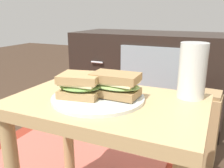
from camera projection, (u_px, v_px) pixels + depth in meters
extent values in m
cube|color=tan|center=(106.00, 105.00, 0.70)|extent=(0.56, 0.36, 0.04)
cylinder|color=tan|center=(68.00, 137.00, 0.99)|extent=(0.04, 0.04, 0.43)
cylinder|color=tan|center=(192.00, 167.00, 0.80)|extent=(0.04, 0.04, 0.43)
cube|color=black|center=(148.00, 76.00, 1.64)|extent=(0.96, 0.44, 0.58)
cube|color=#8C9EA8|center=(157.00, 86.00, 1.39)|extent=(0.45, 0.01, 0.44)
cylinder|color=silver|center=(97.00, 62.00, 1.51)|extent=(0.08, 0.01, 0.01)
cylinder|color=silver|center=(98.00, 96.00, 1.57)|extent=(0.08, 0.01, 0.01)
cube|color=maroon|center=(81.00, 155.00, 1.23)|extent=(1.01, 0.87, 0.01)
cube|color=#BA5B4C|center=(81.00, 155.00, 1.23)|extent=(0.83, 0.71, 0.00)
cylinder|color=silver|center=(98.00, 98.00, 0.70)|extent=(0.27, 0.27, 0.01)
cube|color=tan|center=(81.00, 92.00, 0.70)|extent=(0.13, 0.11, 0.02)
ellipsoid|color=#729E4C|center=(80.00, 86.00, 0.69)|extent=(0.14, 0.12, 0.02)
cube|color=beige|center=(80.00, 82.00, 0.69)|extent=(0.11, 0.09, 0.01)
cube|color=tan|center=(80.00, 78.00, 0.69)|extent=(0.13, 0.11, 0.02)
cube|color=#9E7A4C|center=(115.00, 92.00, 0.69)|extent=(0.13, 0.08, 0.02)
ellipsoid|color=#8CB260|center=(116.00, 86.00, 0.69)|extent=(0.15, 0.09, 0.02)
cube|color=beige|center=(116.00, 82.00, 0.69)|extent=(0.13, 0.08, 0.01)
cube|color=#9E7A4C|center=(116.00, 77.00, 0.68)|extent=(0.13, 0.08, 0.02)
cylinder|color=silver|center=(192.00, 71.00, 0.70)|extent=(0.08, 0.08, 0.16)
cylinder|color=orange|center=(192.00, 76.00, 0.70)|extent=(0.07, 0.07, 0.12)
cylinder|color=white|center=(194.00, 52.00, 0.68)|extent=(0.07, 0.07, 0.01)
cube|color=tan|center=(195.00, 129.00, 1.15)|extent=(0.20, 0.13, 0.34)
cube|color=#987950|center=(199.00, 93.00, 1.10)|extent=(0.19, 0.12, 0.03)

